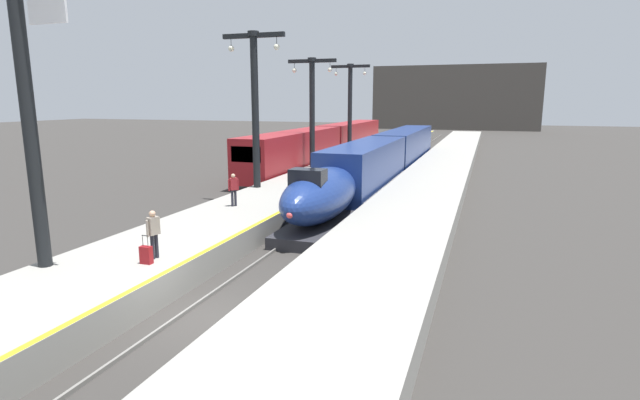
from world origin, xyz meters
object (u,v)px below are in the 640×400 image
regional_train_adjacent (327,143)px  rolling_suitcase (146,255)px  station_column_far (312,102)px  passenger_mid_platform (323,170)px  station_column_distant (350,100)px  station_column_near (26,84)px  highspeed_train_main (383,159)px  passenger_near_edge (153,231)px  passenger_far_waiting (233,187)px  station_column_mid (255,96)px

regional_train_adjacent → rolling_suitcase: bearing=-81.6°
station_column_far → passenger_mid_platform: size_ratio=5.13×
station_column_distant → rolling_suitcase: station_column_distant is taller
regional_train_adjacent → station_column_near: 37.21m
station_column_near → rolling_suitcase: bearing=23.0°
highspeed_train_main → passenger_mid_platform: 8.35m
station_column_far → passenger_near_edge: 24.89m
passenger_mid_platform → passenger_far_waiting: size_ratio=1.00×
station_column_far → rolling_suitcase: size_ratio=8.83×
highspeed_train_main → station_column_far: (-5.90, 0.19, 4.39)m
station_column_distant → passenger_near_edge: size_ratio=5.31×
regional_train_adjacent → station_column_far: 11.66m
station_column_mid → rolling_suitcase: 15.84m
station_column_distant → passenger_mid_platform: bearing=-79.4°
highspeed_train_main → station_column_far: station_column_far is taller
passenger_near_edge → passenger_far_waiting: bearing=100.4°
passenger_near_edge → passenger_mid_platform: bearing=87.4°
passenger_mid_platform → highspeed_train_main: bearing=74.6°
station_column_near → station_column_mid: bearing=90.2°
station_column_mid → passenger_near_edge: station_column_mid is taller
station_column_far → passenger_mid_platform: bearing=-65.9°
station_column_near → passenger_near_edge: 5.94m
station_column_distant → station_column_mid: bearing=-90.0°
station_column_mid → station_column_distant: bearing=90.0°
highspeed_train_main → regional_train_adjacent: size_ratio=1.08×
regional_train_adjacent → passenger_mid_platform: 19.78m
station_column_far → highspeed_train_main: bearing=-1.8°
regional_train_adjacent → passenger_near_edge: (5.14, -35.01, -0.09)m
station_column_distant → regional_train_adjacent: bearing=-160.2°
passenger_near_edge → rolling_suitcase: passenger_near_edge is taller
passenger_mid_platform → station_column_far: bearing=114.1°
station_column_distant → passenger_far_waiting: 27.66m
highspeed_train_main → station_column_far: bearing=178.2°
station_column_near → rolling_suitcase: station_column_near is taller
station_column_mid → station_column_far: bearing=90.0°
passenger_near_edge → passenger_far_waiting: same height
passenger_near_edge → station_column_mid: bearing=101.8°
highspeed_train_main → station_column_mid: station_column_mid is taller
passenger_mid_platform → passenger_far_waiting: 7.93m
highspeed_train_main → station_column_far: 7.35m
station_column_far → station_column_distant: size_ratio=0.97×
highspeed_train_main → passenger_near_edge: highspeed_train_main is taller
passenger_near_edge → passenger_mid_platform: size_ratio=1.00×
passenger_far_waiting → highspeed_train_main: bearing=73.8°
station_column_far → regional_train_adjacent: bearing=101.7°
station_column_far → passenger_far_waiting: 16.44m
station_column_near → regional_train_adjacent: bearing=93.5°
highspeed_train_main → passenger_mid_platform: highspeed_train_main is taller
station_column_near → passenger_far_waiting: station_column_near is taller
highspeed_train_main → station_column_near: (-5.85, -25.99, 4.99)m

